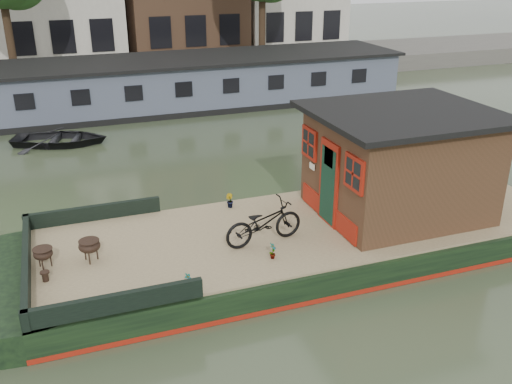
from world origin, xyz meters
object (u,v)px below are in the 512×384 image
object	(u,v)px
cabin	(399,162)
bicycle	(264,223)
brazier_rear	(44,258)
dinghy	(60,135)
brazier_front	(90,251)
potted_plant_a	(273,251)

from	to	relation	value
cabin	bicycle	distance (m)	3.56
brazier_rear	dinghy	bearing A→B (deg)	86.35
brazier_rear	brazier_front	bearing A→B (deg)	-1.59
brazier_front	brazier_rear	xyz separation A→B (m)	(-0.86, 0.02, -0.02)
bicycle	potted_plant_a	bearing A→B (deg)	166.14
brazier_rear	dinghy	distance (m)	10.13
cabin	brazier_front	distance (m)	7.00
dinghy	brazier_front	bearing A→B (deg)	-161.23
cabin	brazier_rear	distance (m)	7.85
cabin	brazier_rear	xyz separation A→B (m)	(-7.79, 0.04, -1.02)
bicycle	brazier_front	xyz separation A→B (m)	(-3.48, 0.43, -0.23)
bicycle	potted_plant_a	xyz separation A→B (m)	(-0.08, -0.71, -0.28)
brazier_front	dinghy	distance (m)	10.14
bicycle	brazier_front	world-z (taller)	bicycle
brazier_front	brazier_rear	world-z (taller)	brazier_front
cabin	brazier_front	bearing A→B (deg)	179.89
brazier_rear	dinghy	world-z (taller)	brazier_rear
cabin	bicycle	world-z (taller)	cabin
bicycle	potted_plant_a	distance (m)	0.77
potted_plant_a	brazier_rear	xyz separation A→B (m)	(-4.26, 1.17, 0.04)
cabin	brazier_rear	bearing A→B (deg)	179.73
bicycle	brazier_rear	xyz separation A→B (m)	(-4.34, 0.46, -0.24)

